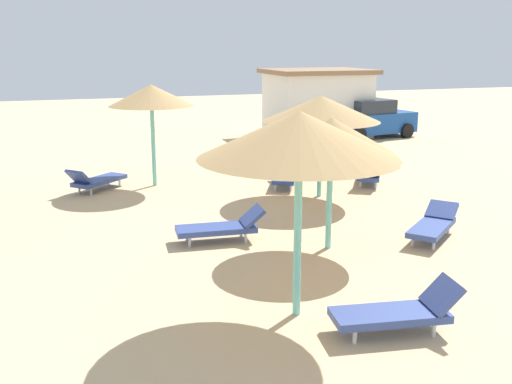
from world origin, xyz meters
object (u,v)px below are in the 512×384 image
Objects in this scene: parasol_2 at (331,135)px; lounger_0 at (285,175)px; parasol_3 at (151,96)px; beach_cabana at (317,102)px; lounger_7 at (433,224)px; lounger_2 at (222,227)px; bench_0 at (272,141)px; parasol_0 at (321,109)px; parked_car at (371,119)px; lounger_3 at (96,180)px; lounger_5 at (369,174)px; parasol_4 at (299,135)px; lounger_4 at (399,312)px.

parasol_2 is 1.36× the size of lounger_0.
beach_cabana reaches higher than parasol_3.
lounger_2 is at bearing 163.46° from lounger_7.
bench_0 is 4.58m from beach_cabana.
parasol_0 reaches higher than parked_car.
parked_car is at bearing -31.05° from beach_cabana.
lounger_7 is (6.61, -6.85, -0.01)m from lounger_3.
lounger_0 is 2.55m from lounger_5.
lounger_2 is (-1.95, 1.15, -2.04)m from parasol_2.
lounger_0 is (1.27, 5.57, -2.05)m from parasol_2.
parked_car is at bearing 56.86° from parasol_4.
bench_0 is (0.61, 11.58, 0.04)m from lounger_7.
beach_cabana is at bearing 60.02° from lounger_0.
parasol_3 is 1.50× the size of lounger_0.
lounger_5 is (7.88, -1.83, -0.01)m from lounger_3.
parasol_0 is at bearing -100.72° from bench_0.
parked_car is at bearing 65.63° from lounger_7.
lounger_2 is (0.50, -5.66, -2.36)m from parasol_3.
lounger_2 is at bearing -68.30° from lounger_3.
lounger_0 reaches higher than bench_0.
parasol_0 is at bearing 67.46° from parasol_2.
parasol_2 is 1.50× the size of lounger_3.
lounger_3 is at bearing 103.92° from parasol_4.
lounger_7 is (3.11, 3.55, -0.01)m from lounger_4.
lounger_5 is (2.45, -0.70, 0.00)m from lounger_0.
lounger_0 is at bearing 69.34° from parasol_4.
lounger_7 reaches higher than bench_0.
parasol_4 reaches higher than lounger_7.
lounger_3 is at bearing 133.98° from lounger_7.
parasol_0 is at bearing 100.80° from lounger_7.
parked_car reaches higher than lounger_2.
lounger_4 is (-1.93, -9.28, 0.01)m from lounger_0.
lounger_3 is 0.40× the size of beach_cabana.
parasol_2 reaches higher than lounger_0.
lounger_5 is at bearing 52.58° from parasol_2.
lounger_7 is at bearing -54.86° from parasol_3.
parasol_2 is at bearing 79.93° from lounger_4.
parasol_2 is 1.80× the size of bench_0.
lounger_5 is (4.38, 8.57, -0.01)m from lounger_4.
lounger_2 is 1.07× the size of lounger_3.
lounger_3 is (-2.21, 5.54, 0.00)m from lounger_2.
parasol_4 is at bearing -86.32° from parasol_3.
lounger_2 reaches higher than lounger_0.
lounger_5 is at bearing 75.84° from lounger_7.
parasol_3 reaches higher than parasol_0.
bench_0 is (7.22, 4.73, 0.02)m from lounger_3.
lounger_4 reaches higher than bench_0.
parasol_4 is 18.96m from beach_cabana.
lounger_7 is 0.41× the size of beach_cabana.
parasol_3 is at bearing 162.56° from lounger_5.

